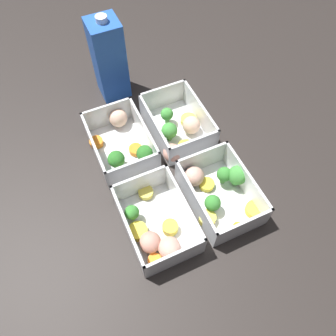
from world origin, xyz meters
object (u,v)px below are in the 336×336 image
container_far_left (178,128)px  juice_carton (109,60)px  container_near_left (122,142)px  container_far_right (219,190)px  container_near_right (156,228)px

container_far_left → juice_carton: size_ratio=0.87×
juice_carton → container_near_left: bearing=-13.6°
container_far_left → juice_carton: 0.22m
container_far_left → container_far_right: same height
container_far_right → juice_carton: juice_carton is taller
container_far_left → container_far_right: size_ratio=1.05×
container_near_right → container_near_left: bearing=177.1°
container_near_left → juice_carton: bearing=166.4°
container_near_right → juice_carton: 0.39m
juice_carton → container_far_right: bearing=13.9°
container_near_right → container_far_left: same height
container_far_right → juice_carton: 0.38m
container_far_right → container_far_left: bearing=-177.9°
container_near_left → juice_carton: 0.19m
container_near_right → juice_carton: bearing=172.1°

